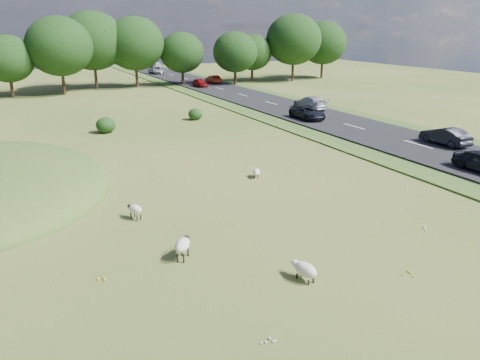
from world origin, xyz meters
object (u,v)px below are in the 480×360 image
sheep_3 (183,245)px  car_3 (156,70)px  sheep_2 (135,209)px  car_0 (308,113)px  car_4 (155,65)px  car_6 (213,79)px  car_2 (200,83)px  sheep_1 (305,269)px  sheep_0 (256,172)px  car_7 (445,136)px  car_5 (310,102)px

sheep_3 → car_3: bearing=21.4°
sheep_2 → car_0: size_ratio=0.25×
car_4 → car_6: 34.52m
sheep_2 → sheep_3: bearing=166.9°
car_2 → car_3: size_ratio=0.75×
sheep_1 → car_2: 59.68m
sheep_0 → sheep_2: sheep_2 is taller
car_7 → car_4: bearing=-90.0°
sheep_2 → car_2: (22.33, 48.08, 0.33)m
car_0 → car_5: car_5 is taller
car_2 → car_4: car_4 is taller
car_6 → sheep_2: bearing=63.2°
car_2 → sheep_1: bearing=-107.5°
sheep_3 → car_4: (25.38, 91.27, 0.30)m
sheep_2 → car_5: 34.76m
sheep_0 → car_4: bearing=-162.0°
car_3 → car_6: bearing=-79.5°
sheep_0 → sheep_2: size_ratio=0.92×
car_0 → car_7: (3.80, -14.07, 0.07)m
car_2 → car_5: 25.45m
car_5 → car_6: bearing=-90.0°
car_5 → car_6: size_ratio=1.27×
car_6 → car_7: size_ratio=0.94×
sheep_3 → car_4: car_4 is taller
sheep_3 → car_0: (21.58, 22.93, 0.23)m
car_6 → car_3: bearing=-79.5°
car_2 → car_3: bearing=90.0°
sheep_2 → car_2: car_2 is taller
car_4 → car_2: bearing=84.3°
car_4 → car_5: car_5 is taller
sheep_2 → car_2: bearing=-46.4°
sheep_1 → car_7: size_ratio=0.32×
car_3 → car_4: size_ratio=1.02×
car_3 → car_6: size_ratio=1.24×
sheep_1 → car_5: car_5 is taller
car_3 → car_5: 49.42m
sheep_3 → car_6: 62.17m
car_5 → car_7: (0.00, -19.17, -0.04)m
car_3 → car_4: 14.48m
sheep_3 → car_7: size_ratio=0.30×
sheep_0 → sheep_2: (-8.75, -3.40, 0.17)m
car_4 → sheep_0: bearing=78.1°
sheep_1 → car_4: (21.77, 94.99, 0.48)m
sheep_3 → car_5: car_5 is taller
sheep_3 → car_6: (25.38, 56.75, 0.25)m
car_4 → car_7: bearing=90.0°
sheep_0 → car_5: (17.38, 19.51, 0.61)m
sheep_1 → car_4: bearing=-24.2°
sheep_1 → car_4: size_ratio=0.28×
sheep_3 → sheep_1: bearing=-98.8°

